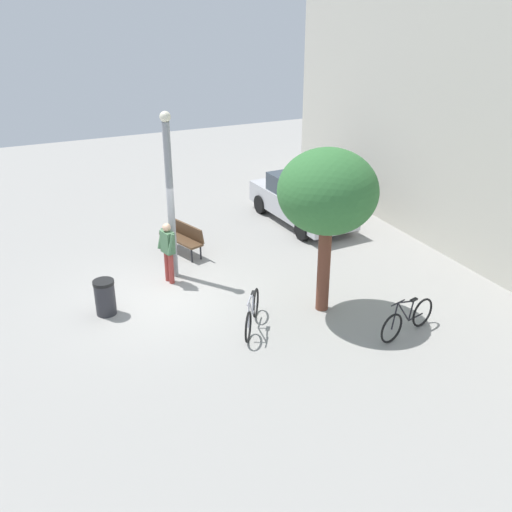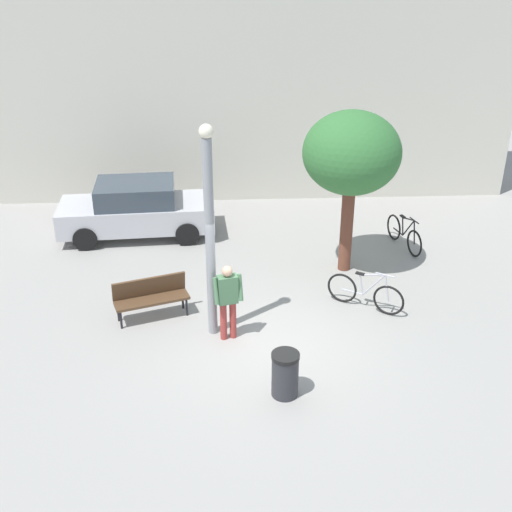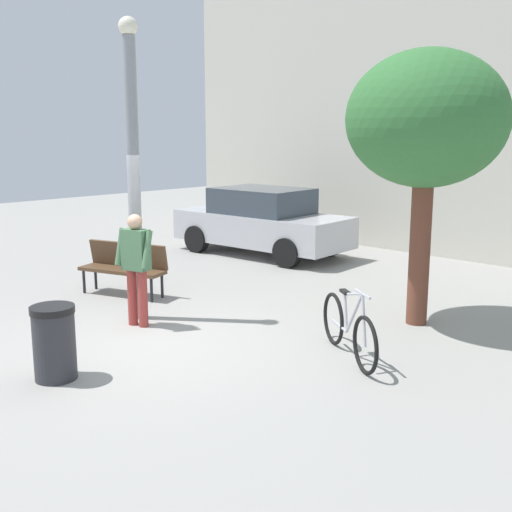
{
  "view_description": "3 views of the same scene",
  "coord_description": "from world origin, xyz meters",
  "views": [
    {
      "loc": [
        13.0,
        -3.31,
        7.25
      ],
      "look_at": [
        0.33,
        2.43,
        0.86
      ],
      "focal_mm": 41.66,
      "sensor_mm": 36.0,
      "label": 1
    },
    {
      "loc": [
        -0.82,
        -10.63,
        7.39
      ],
      "look_at": [
        -0.19,
        2.01,
        1.1
      ],
      "focal_mm": 44.51,
      "sensor_mm": 36.0,
      "label": 2
    },
    {
      "loc": [
        6.66,
        -4.86,
        2.85
      ],
      "look_at": [
        0.0,
        2.09,
        0.93
      ],
      "focal_mm": 44.19,
      "sensor_mm": 36.0,
      "label": 3
    }
  ],
  "objects": [
    {
      "name": "ground_plane",
      "position": [
        0.0,
        0.0,
        0.0
      ],
      "size": [
        36.0,
        36.0,
        0.0
      ],
      "primitive_type": "plane",
      "color": "gray"
    },
    {
      "name": "building_facade",
      "position": [
        0.0,
        9.29,
        4.76
      ],
      "size": [
        16.15,
        2.0,
        9.52
      ],
      "primitive_type": "cube",
      "color": "beige",
      "rests_on": "ground_plane"
    },
    {
      "name": "lamppost",
      "position": [
        -1.16,
        0.67,
        2.37
      ],
      "size": [
        0.28,
        0.28,
        4.45
      ],
      "color": "gray",
      "rests_on": "ground_plane"
    },
    {
      "name": "person_by_lamppost",
      "position": [
        -0.83,
        0.43,
        0.97
      ],
      "size": [
        0.63,
        0.39,
        1.67
      ],
      "color": "#9E3833",
      "rests_on": "ground_plane"
    },
    {
      "name": "park_bench",
      "position": [
        -2.5,
        1.36,
        0.55
      ],
      "size": [
        1.67,
        0.96,
        0.92
      ],
      "color": "#513823",
      "rests_on": "ground_plane"
    },
    {
      "name": "plaza_tree",
      "position": [
        2.1,
        3.4,
        2.98
      ],
      "size": [
        2.29,
        2.29,
        3.99
      ],
      "color": "brown",
      "rests_on": "ground_plane"
    },
    {
      "name": "bicycle_silver",
      "position": [
        2.22,
        1.47,
        0.38
      ],
      "size": [
        1.54,
        1.03,
        0.97
      ],
      "color": "black",
      "rests_on": "ground_plane"
    },
    {
      "name": "parked_car_silver",
      "position": [
        -3.29,
        5.73,
        0.77
      ],
      "size": [
        4.3,
        2.04,
        1.55
      ],
      "color": "#B7B7BC",
      "rests_on": "ground_plane"
    },
    {
      "name": "trash_bin",
      "position": [
        0.16,
        -1.46,
        0.44
      ],
      "size": [
        0.51,
        0.51,
        0.88
      ],
      "color": "#2D2D33",
      "rests_on": "ground_plane"
    }
  ]
}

